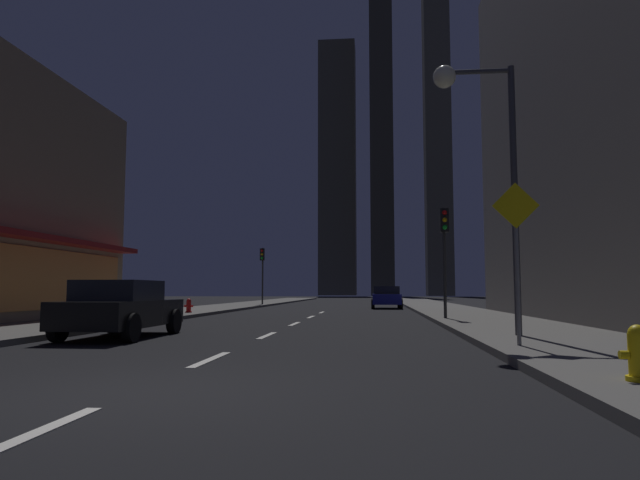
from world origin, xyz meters
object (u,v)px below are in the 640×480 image
Objects in this scene: fire_hydrant_yellow_near at (638,355)px; fire_hydrant_far_left at (189,306)px; pedestrian_crossing_sign at (517,248)px; traffic_light_near_right at (444,238)px; traffic_light_far_left at (262,263)px; car_parked_far at (386,297)px; car_parked_near at (121,308)px; street_lamp_right at (478,131)px.

fire_hydrant_yellow_near and fire_hydrant_far_left have the same top height.
fire_hydrant_yellow_near is at bearing -86.00° from pedestrian_crossing_sign.
pedestrian_crossing_sign reaches higher than fire_hydrant_far_left.
traffic_light_near_right is 22.72m from traffic_light_far_left.
car_parked_far is 26.47m from pedestrian_crossing_sign.
traffic_light_far_left is at bearing 118.95° from traffic_light_near_right.
fire_hydrant_yellow_near is 15.09m from traffic_light_near_right.
car_parked_near is at bearing -86.08° from traffic_light_far_left.
street_lamp_right is at bearing -90.86° from traffic_light_near_right.
pedestrian_crossing_sign is (0.22, -2.51, -3.05)m from street_lamp_right.
fire_hydrant_yellow_near is at bearing -88.46° from traffic_light_near_right.
car_parked_near is at bearing 178.89° from street_lamp_right.
car_parked_near is 27.92m from traffic_light_far_left.
street_lamp_right reaches higher than traffic_light_near_right.
fire_hydrant_far_left is (-2.30, 12.22, -0.29)m from car_parked_near.
car_parked_far is 1.01× the size of traffic_light_far_left.
traffic_light_far_left is at bearing 110.04° from pedestrian_crossing_sign.
pedestrian_crossing_sign reaches higher than fire_hydrant_yellow_near.
fire_hydrant_far_left is 17.38m from street_lamp_right.
car_parked_near is 9.97m from street_lamp_right.
traffic_light_near_right is 10.61m from pedestrian_crossing_sign.
car_parked_far is 30.73m from fire_hydrant_yellow_near.
fire_hydrant_yellow_near is at bearing -58.41° from fire_hydrant_far_left.
traffic_light_near_right reaches higher than fire_hydrant_far_left.
traffic_light_far_left reaches higher than car_parked_near.
traffic_light_near_right and traffic_light_far_left have the same top height.
traffic_light_far_left is (-11.00, 19.88, 0.00)m from traffic_light_near_right.
traffic_light_near_right reaches higher than pedestrian_crossing_sign.
street_lamp_right is (8.98, -0.17, 4.33)m from car_parked_near.
car_parked_near is 6.48× the size of fire_hydrant_yellow_near.
car_parked_far is 0.64× the size of street_lamp_right.
pedestrian_crossing_sign is (0.10, -10.55, -1.18)m from traffic_light_near_right.
traffic_light_near_right is (1.90, -15.81, 2.45)m from car_parked_far.
fire_hydrant_yellow_near is 0.16× the size of traffic_light_far_left.
traffic_light_near_right is 1.33× the size of pedestrian_crossing_sign.
car_parked_far is 6.48× the size of fire_hydrant_yellow_near.
pedestrian_crossing_sign is (11.50, -14.90, 1.56)m from fire_hydrant_far_left.
fire_hydrant_far_left is 0.10× the size of street_lamp_right.
traffic_light_near_right is 1.00× the size of traffic_light_far_left.
car_parked_near is at bearing -139.17° from traffic_light_near_right.
pedestrian_crossing_sign is at bearing -85.66° from car_parked_far.
pedestrian_crossing_sign is at bearing -69.96° from traffic_light_far_left.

